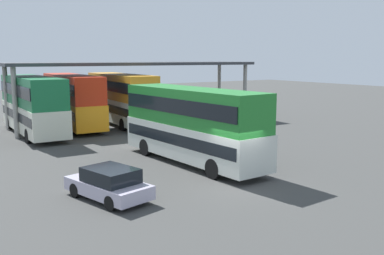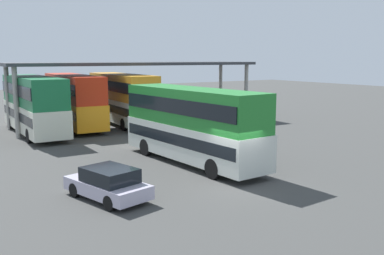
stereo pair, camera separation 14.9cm
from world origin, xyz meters
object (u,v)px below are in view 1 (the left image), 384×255
double_decker_far_right (121,97)px  parked_hatchback (109,184)px  double_decker_near_canopy (32,103)px  double_decker_mid_row (72,99)px  double_decker_main (192,123)px

double_decker_far_right → parked_hatchback: bearing=157.9°
double_decker_near_canopy → double_decker_far_right: (7.73, 0.98, -0.00)m
double_decker_near_canopy → double_decker_mid_row: bearing=-62.7°
parked_hatchback → double_decker_mid_row: 20.13m
parked_hatchback → double_decker_mid_row: bearing=-28.1°
double_decker_far_right → double_decker_near_canopy: bearing=101.4°
double_decker_near_canopy → double_decker_mid_row: (3.68, 1.78, -0.00)m
double_decker_mid_row → double_decker_far_right: bearing=-96.8°
double_decker_main → double_decker_near_canopy: 15.14m
double_decker_main → double_decker_far_right: (2.84, 15.31, 0.12)m
double_decker_main → parked_hatchback: (-6.33, -3.28, -1.60)m
parked_hatchback → double_decker_far_right: bearing=-39.6°
double_decker_main → double_decker_far_right: 15.57m
double_decker_main → parked_hatchback: double_decker_main is taller
parked_hatchback → double_decker_mid_row: size_ratio=0.37×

